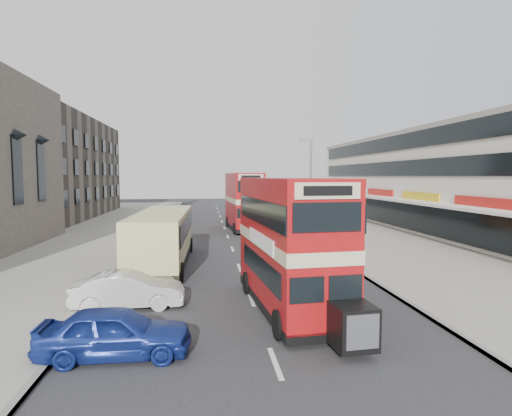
{
  "coord_description": "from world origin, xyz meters",
  "views": [
    {
      "loc": [
        -1.86,
        -14.93,
        5.11
      ],
      "look_at": [
        0.69,
        5.98,
        3.49
      ],
      "focal_mm": 29.38,
      "sensor_mm": 36.0,
      "label": 1
    }
  ],
  "objects_px": {
    "car_right_a": "(309,239)",
    "car_right_b": "(286,226)",
    "street_lamp": "(310,180)",
    "pedestrian_far": "(293,213)",
    "car_left_near": "(115,332)",
    "coach": "(163,236)",
    "bus_main": "(290,243)",
    "pedestrian_near": "(343,232)",
    "bus_second": "(244,201)",
    "cyclist": "(275,226)",
    "car_left_front": "(129,290)"
  },
  "relations": [
    {
      "from": "car_right_a",
      "to": "pedestrian_near",
      "type": "xyz_separation_m",
      "value": [
        2.43,
        -0.16,
        0.49
      ]
    },
    {
      "from": "bus_main",
      "to": "pedestrian_near",
      "type": "bearing_deg",
      "value": -121.63
    },
    {
      "from": "bus_main",
      "to": "coach",
      "type": "xyz_separation_m",
      "value": [
        -5.59,
        8.77,
        -0.88
      ]
    },
    {
      "from": "coach",
      "to": "car_left_near",
      "type": "xyz_separation_m",
      "value": [
        -0.13,
        -12.31,
        -0.96
      ]
    },
    {
      "from": "car_left_front",
      "to": "pedestrian_far",
      "type": "distance_m",
      "value": 31.95
    },
    {
      "from": "car_left_near",
      "to": "car_left_front",
      "type": "height_order",
      "value": "car_left_near"
    },
    {
      "from": "pedestrian_near",
      "to": "street_lamp",
      "type": "bearing_deg",
      "value": -88.94
    },
    {
      "from": "coach",
      "to": "car_right_b",
      "type": "xyz_separation_m",
      "value": [
        9.56,
        12.03,
        -1.04
      ]
    },
    {
      "from": "car_right_a",
      "to": "car_right_b",
      "type": "xyz_separation_m",
      "value": [
        -0.1,
        7.63,
        -0.02
      ]
    },
    {
      "from": "car_right_a",
      "to": "pedestrian_far",
      "type": "xyz_separation_m",
      "value": [
        2.54,
        17.11,
        0.27
      ]
    },
    {
      "from": "bus_main",
      "to": "pedestrian_near",
      "type": "xyz_separation_m",
      "value": [
        6.49,
        13.0,
        -1.4
      ]
    },
    {
      "from": "car_left_near",
      "to": "car_right_a",
      "type": "height_order",
      "value": "car_left_near"
    },
    {
      "from": "street_lamp",
      "to": "bus_main",
      "type": "distance_m",
      "value": 18.41
    },
    {
      "from": "car_right_a",
      "to": "pedestrian_far",
      "type": "bearing_deg",
      "value": 164.76
    },
    {
      "from": "pedestrian_near",
      "to": "pedestrian_far",
      "type": "bearing_deg",
      "value": -105.07
    },
    {
      "from": "bus_second",
      "to": "car_right_b",
      "type": "xyz_separation_m",
      "value": [
        3.5,
        -3.18,
        -2.09
      ]
    },
    {
      "from": "car_left_near",
      "to": "pedestrian_far",
      "type": "relative_size",
      "value": 2.68
    },
    {
      "from": "car_right_b",
      "to": "pedestrian_near",
      "type": "height_order",
      "value": "pedestrian_near"
    },
    {
      "from": "car_right_b",
      "to": "pedestrian_far",
      "type": "height_order",
      "value": "pedestrian_far"
    },
    {
      "from": "car_right_a",
      "to": "pedestrian_far",
      "type": "height_order",
      "value": "pedestrian_far"
    },
    {
      "from": "car_left_front",
      "to": "car_right_b",
      "type": "height_order",
      "value": "car_left_front"
    },
    {
      "from": "street_lamp",
      "to": "pedestrian_far",
      "type": "distance_m",
      "value": 13.41
    },
    {
      "from": "car_left_near",
      "to": "car_right_b",
      "type": "xyz_separation_m",
      "value": [
        9.68,
        24.34,
        -0.08
      ]
    },
    {
      "from": "bus_second",
      "to": "car_left_front",
      "type": "height_order",
      "value": "bus_second"
    },
    {
      "from": "car_left_front",
      "to": "car_right_a",
      "type": "xyz_separation_m",
      "value": [
        10.21,
        12.18,
        -0.03
      ]
    },
    {
      "from": "cyclist",
      "to": "coach",
      "type": "bearing_deg",
      "value": -130.72
    },
    {
      "from": "bus_main",
      "to": "car_left_front",
      "type": "bearing_deg",
      "value": -14.2
    },
    {
      "from": "street_lamp",
      "to": "car_left_near",
      "type": "relative_size",
      "value": 1.92
    },
    {
      "from": "coach",
      "to": "cyclist",
      "type": "distance_m",
      "value": 14.03
    },
    {
      "from": "car_left_near",
      "to": "cyclist",
      "type": "height_order",
      "value": "cyclist"
    },
    {
      "from": "street_lamp",
      "to": "car_right_b",
      "type": "distance_m",
      "value": 5.43
    },
    {
      "from": "bus_second",
      "to": "car_left_near",
      "type": "height_order",
      "value": "bus_second"
    },
    {
      "from": "pedestrian_far",
      "to": "car_left_near",
      "type": "bearing_deg",
      "value": -98.47
    },
    {
      "from": "street_lamp",
      "to": "pedestrian_far",
      "type": "bearing_deg",
      "value": 83.81
    },
    {
      "from": "car_right_b",
      "to": "bus_main",
      "type": "bearing_deg",
      "value": -11.72
    },
    {
      "from": "car_right_b",
      "to": "cyclist",
      "type": "relative_size",
      "value": 2.1
    },
    {
      "from": "car_left_near",
      "to": "coach",
      "type": "bearing_deg",
      "value": -0.11
    },
    {
      "from": "pedestrian_far",
      "to": "cyclist",
      "type": "distance_m",
      "value": 10.99
    },
    {
      "from": "car_right_a",
      "to": "car_right_b",
      "type": "height_order",
      "value": "car_right_a"
    },
    {
      "from": "bus_second",
      "to": "pedestrian_near",
      "type": "distance_m",
      "value": 12.61
    },
    {
      "from": "car_right_a",
      "to": "pedestrian_near",
      "type": "height_order",
      "value": "pedestrian_near"
    },
    {
      "from": "street_lamp",
      "to": "car_right_b",
      "type": "bearing_deg",
      "value": 110.89
    },
    {
      "from": "car_right_b",
      "to": "car_right_a",
      "type": "bearing_deg",
      "value": -0.2
    },
    {
      "from": "street_lamp",
      "to": "car_left_front",
      "type": "relative_size",
      "value": 1.92
    },
    {
      "from": "coach",
      "to": "car_left_near",
      "type": "distance_m",
      "value": 12.35
    },
    {
      "from": "pedestrian_far",
      "to": "street_lamp",
      "type": "bearing_deg",
      "value": -84.65
    },
    {
      "from": "car_right_b",
      "to": "cyclist",
      "type": "bearing_deg",
      "value": -54.27
    },
    {
      "from": "car_right_b",
      "to": "pedestrian_far",
      "type": "bearing_deg",
      "value": 163.54
    },
    {
      "from": "coach",
      "to": "pedestrian_near",
      "type": "distance_m",
      "value": 12.81
    },
    {
      "from": "car_right_a",
      "to": "car_right_b",
      "type": "bearing_deg",
      "value": 173.93
    }
  ]
}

